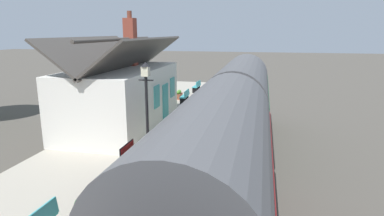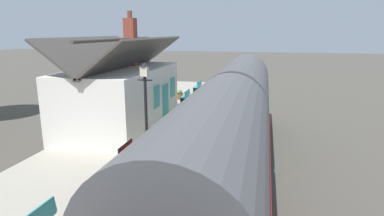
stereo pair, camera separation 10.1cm
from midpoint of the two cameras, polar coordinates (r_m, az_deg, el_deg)
The scene contains 16 objects.
ground_plane at distance 15.85m, azimuth 4.73°, elevation -7.85°, with size 160.00×160.00×0.00m, color #4C473F.
platform at distance 16.64m, azimuth -8.69°, elevation -5.24°, with size 32.00×5.79×0.92m, color #A39B8C.
platform_edge_coping at distance 15.74m, azimuth 0.52°, elevation -4.39°, with size 32.00×0.36×0.02m, color beige.
rail_near at distance 15.71m, azimuth 10.65°, elevation -7.97°, with size 52.00×0.08×0.14m, color gray.
rail_far at distance 15.81m, azimuth 5.38°, elevation -7.66°, with size 52.00×0.08×0.14m, color gray.
train at distance 8.28m, azimuth 4.07°, elevation -11.71°, with size 27.89×2.73×4.32m.
station_building at distance 16.72m, azimuth -12.08°, elevation 2.15°, with size 7.96×4.03×5.83m.
bench_platform_end at distance 26.38m, azimuth 1.14°, elevation 3.89°, with size 1.42×0.50×0.88m.
bench_mid_platform at distance 22.26m, azimuth -0.99°, elevation 2.13°, with size 1.41×0.46×0.88m.
planter_bench_left at distance 22.24m, azimuth -6.01°, elevation 2.09°, with size 0.60×0.60×0.91m.
planter_bench_right at distance 9.28m, azimuth -18.80°, elevation -16.37°, with size 0.37×0.37×0.63m.
planter_edge_near at distance 22.01m, azimuth -8.72°, elevation 1.33°, with size 0.74×0.32×0.59m.
planter_edge_far at distance 23.71m, azimuth -2.08°, elevation 2.39°, with size 0.96×0.32×0.63m.
planter_corner_building at distance 22.77m, azimuth -3.45°, elevation 2.07°, with size 0.49×0.49×0.74m.
lamp_post_platform at distance 10.82m, azimuth -7.92°, elevation 1.80°, with size 0.32×0.50×3.83m.
station_sign_board at distance 9.94m, azimuth -11.27°, elevation -8.24°, with size 0.96×0.06×1.57m.
Camera 2 is at (-14.64, -2.04, 5.71)m, focal length 30.32 mm.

